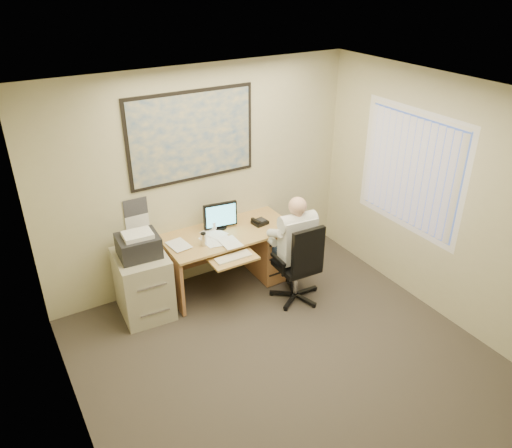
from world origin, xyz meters
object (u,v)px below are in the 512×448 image
office_chair (298,278)px  filing_cabinet (143,279)px  person (296,249)px  desk (251,246)px

office_chair → filing_cabinet: bearing=159.4°
person → filing_cabinet: bearing=164.8°
person → desk: bearing=113.4°
desk → office_chair: (0.22, -0.75, -0.13)m
desk → filing_cabinet: size_ratio=1.49×
filing_cabinet → person: (1.68, -0.64, 0.21)m
desk → person: 0.74m
office_chair → person: size_ratio=0.79×
filing_cabinet → office_chair: bearing=-19.8°
person → office_chair: bearing=-82.9°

